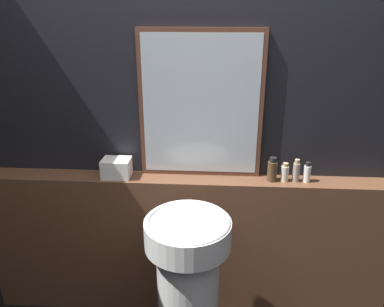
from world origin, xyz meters
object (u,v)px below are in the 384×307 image
object	(u,v)px
pedestal_sink	(188,286)
lotion_bottle	(296,171)
towel_stack	(117,168)
shampoo_bottle	(272,170)
conditioner_bottle	(285,173)
body_wash_bottle	(307,173)
mirror	(201,106)

from	to	relation	value
pedestal_sink	lotion_bottle	bearing A→B (deg)	34.66
towel_stack	lotion_bottle	bearing A→B (deg)	0.00
shampoo_bottle	conditioner_bottle	size ratio (longest dim) A/B	1.29
pedestal_sink	body_wash_bottle	size ratio (longest dim) A/B	7.63
lotion_bottle	towel_stack	bearing A→B (deg)	180.00
shampoo_bottle	body_wash_bottle	world-z (taller)	shampoo_bottle
mirror	conditioner_bottle	xyz separation A→B (m)	(0.49, -0.06, -0.37)
towel_stack	body_wash_bottle	xyz separation A→B (m)	(1.11, 0.00, 0.00)
mirror	shampoo_bottle	world-z (taller)	mirror
pedestal_sink	conditioner_bottle	bearing A→B (deg)	37.76
conditioner_bottle	body_wash_bottle	xyz separation A→B (m)	(0.13, 0.00, 0.00)
conditioner_bottle	body_wash_bottle	bearing A→B (deg)	0.00
shampoo_bottle	body_wash_bottle	size ratio (longest dim) A/B	1.20
shampoo_bottle	conditioner_bottle	distance (m)	0.07
lotion_bottle	shampoo_bottle	bearing A→B (deg)	180.00
conditioner_bottle	lotion_bottle	xyz separation A→B (m)	(0.06, 0.00, 0.01)
shampoo_bottle	body_wash_bottle	distance (m)	0.20
towel_stack	conditioner_bottle	distance (m)	0.98
lotion_bottle	mirror	bearing A→B (deg)	173.38
conditioner_bottle	mirror	bearing A→B (deg)	172.52
lotion_bottle	body_wash_bottle	world-z (taller)	lotion_bottle
conditioner_bottle	body_wash_bottle	distance (m)	0.13
lotion_bottle	body_wash_bottle	xyz separation A→B (m)	(0.06, 0.00, -0.01)
towel_stack	pedestal_sink	bearing A→B (deg)	-42.22
towel_stack	mirror	bearing A→B (deg)	7.45
mirror	conditioner_bottle	distance (m)	0.62
pedestal_sink	body_wash_bottle	distance (m)	0.92
pedestal_sink	mirror	distance (m)	0.98
shampoo_bottle	lotion_bottle	size ratio (longest dim) A/B	1.06
pedestal_sink	lotion_bottle	world-z (taller)	lotion_bottle
conditioner_bottle	lotion_bottle	size ratio (longest dim) A/B	0.82
pedestal_sink	towel_stack	size ratio (longest dim) A/B	5.55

